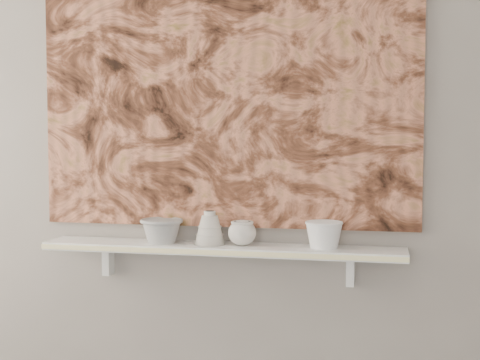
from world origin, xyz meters
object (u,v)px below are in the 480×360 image
(painting, at_px, (225,86))
(bowl_white, at_px, (324,235))
(shelf, at_px, (221,249))
(bell_vessel, at_px, (210,228))
(cup_cream, at_px, (242,233))
(bowl_grey, at_px, (162,230))

(painting, relative_size, bowl_white, 10.62)
(shelf, xyz_separation_m, bowl_white, (0.39, 0.00, 0.07))
(painting, height_order, bell_vessel, painting)
(bowl_white, bearing_deg, cup_cream, 180.00)
(cup_cream, xyz_separation_m, bell_vessel, (-0.13, 0.00, 0.02))
(shelf, xyz_separation_m, cup_cream, (0.08, 0.00, 0.06))
(bell_vessel, bearing_deg, shelf, 0.00)
(painting, bearing_deg, cup_cream, -43.76)
(painting, xyz_separation_m, cup_cream, (0.08, -0.08, -0.56))
(painting, relative_size, bowl_grey, 8.90)
(shelf, height_order, cup_cream, cup_cream)
(painting, distance_m, bell_vessel, 0.55)
(shelf, xyz_separation_m, bell_vessel, (-0.04, 0.00, 0.08))
(painting, bearing_deg, bell_vessel, -118.36)
(bell_vessel, bearing_deg, painting, 61.64)
(painting, height_order, bowl_grey, painting)
(bowl_grey, height_order, bowl_white, bowl_white)
(bell_vessel, bearing_deg, bowl_white, 0.00)
(painting, distance_m, cup_cream, 0.57)
(shelf, relative_size, painting, 0.93)
(painting, xyz_separation_m, bell_vessel, (-0.04, -0.08, -0.54))
(shelf, xyz_separation_m, painting, (0.00, 0.08, 0.62))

